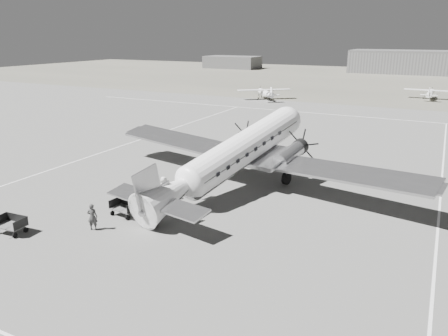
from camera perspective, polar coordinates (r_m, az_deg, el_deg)
ground at (r=27.84m, az=0.43°, el=-6.42°), size 260.00×260.00×0.00m
taxi_line_right at (r=25.45m, az=25.90°, el=-10.62°), size 0.15×80.00×0.01m
taxi_line_left at (r=45.43m, az=-14.50°, el=2.38°), size 0.15×60.00×0.01m
taxi_line_horizon at (r=64.86m, az=16.42°, el=6.53°), size 90.00×0.15×0.01m
grass_infield at (r=118.96m, az=21.55°, el=10.55°), size 260.00×90.00×0.01m
hangar_main at (r=143.25m, az=24.80°, el=12.42°), size 42.00×14.00×6.60m
shed_secondary at (r=153.28m, az=1.10°, el=13.65°), size 18.00×10.00×4.00m
dc3_airliner at (r=31.92m, az=1.62°, el=1.64°), size 30.55×23.96×5.21m
light_plane_left at (r=78.70m, az=5.38°, el=9.62°), size 12.44×12.13×2.00m
light_plane_right at (r=86.80m, az=25.35°, el=8.73°), size 9.29×7.64×1.87m
baggage_cart_near at (r=28.58m, az=-12.92°, el=-5.15°), size 1.90×1.45×1.00m
baggage_cart_far at (r=28.34m, az=-26.09°, el=-6.72°), size 1.87×1.38×1.01m
ground_crew at (r=26.93m, az=-16.81°, el=-6.13°), size 0.71×0.60×1.64m
ramp_agent at (r=29.25m, az=-10.86°, el=-3.48°), size 0.89×1.06×1.96m
passenger at (r=30.64m, az=-7.86°, el=-2.64°), size 0.57×0.85×1.69m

